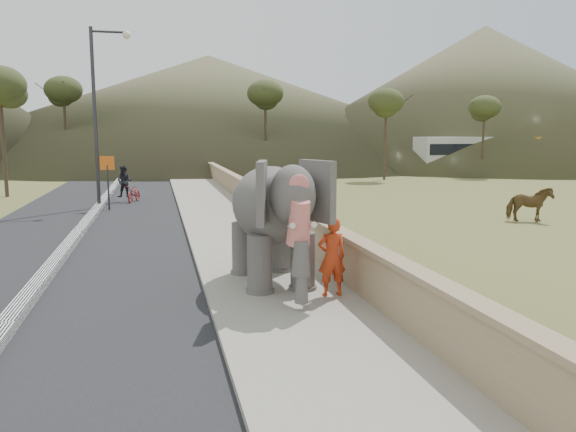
# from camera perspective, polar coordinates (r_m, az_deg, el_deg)

# --- Properties ---
(ground) EXTENTS (160.00, 160.00, 0.00)m
(ground) POSITION_cam_1_polar(r_m,az_deg,el_deg) (10.43, 0.84, -10.51)
(ground) COLOR olive
(ground) RESTS_ON ground
(road) EXTENTS (7.00, 120.00, 0.03)m
(road) POSITION_cam_1_polar(r_m,az_deg,el_deg) (20.03, -20.46, -1.82)
(road) COLOR black
(road) RESTS_ON ground
(median) EXTENTS (0.35, 120.00, 0.22)m
(median) POSITION_cam_1_polar(r_m,az_deg,el_deg) (20.02, -20.47, -1.55)
(median) COLOR black
(median) RESTS_ON ground
(walkway) EXTENTS (3.00, 120.00, 0.15)m
(walkway) POSITION_cam_1_polar(r_m,az_deg,el_deg) (20.00, -6.11, -1.18)
(walkway) COLOR #9E9687
(walkway) RESTS_ON ground
(parapet) EXTENTS (0.30, 120.00, 1.10)m
(parapet) POSITION_cam_1_polar(r_m,az_deg,el_deg) (20.19, -1.48, 0.33)
(parapet) COLOR tan
(parapet) RESTS_ON ground
(lamppost) EXTENTS (1.76, 0.36, 8.00)m
(lamppost) POSITION_cam_1_polar(r_m,az_deg,el_deg) (26.80, -18.43, 11.16)
(lamppost) COLOR #303036
(lamppost) RESTS_ON ground
(signboard) EXTENTS (0.60, 0.08, 2.40)m
(signboard) POSITION_cam_1_polar(r_m,az_deg,el_deg) (25.90, -17.85, 4.14)
(signboard) COLOR #2D2D33
(signboard) RESTS_ON ground
(cow) EXTENTS (1.76, 1.19, 1.36)m
(cow) POSITION_cam_1_polar(r_m,az_deg,el_deg) (23.48, 23.30, 1.10)
(cow) COLOR brown
(cow) RESTS_ON ground
(distant_car) EXTENTS (4.23, 1.72, 1.44)m
(distant_car) POSITION_cam_1_polar(r_m,az_deg,el_deg) (49.58, 8.91, 5.21)
(distant_car) COLOR silver
(distant_car) RESTS_ON ground
(bus_white) EXTENTS (11.08, 2.89, 3.10)m
(bus_white) POSITION_cam_1_polar(r_m,az_deg,el_deg) (50.82, 18.71, 5.88)
(bus_white) COLOR beige
(bus_white) RESTS_ON ground
(bus_orange) EXTENTS (11.26, 5.50, 3.10)m
(bus_orange) POSITION_cam_1_polar(r_m,az_deg,el_deg) (55.61, 26.33, 5.63)
(bus_orange) COLOR orange
(bus_orange) RESTS_ON ground
(hill_right) EXTENTS (56.00, 56.00, 16.00)m
(hill_right) POSITION_cam_1_polar(r_m,az_deg,el_deg) (72.71, 19.13, 11.57)
(hill_right) COLOR brown
(hill_right) RESTS_ON ground
(hill_far) EXTENTS (80.00, 80.00, 14.00)m
(hill_far) POSITION_cam_1_polar(r_m,az_deg,el_deg) (80.00, -8.00, 10.89)
(hill_far) COLOR brown
(hill_far) RESTS_ON ground
(elephant_and_man) EXTENTS (2.27, 3.79, 2.67)m
(elephant_and_man) POSITION_cam_1_polar(r_m,az_deg,el_deg) (12.22, -1.62, -0.58)
(elephant_and_man) COLOR #635E5A
(elephant_and_man) RESTS_ON ground
(motorcyclist) EXTENTS (1.38, 1.69, 1.83)m
(motorcyclist) POSITION_cam_1_polar(r_m,az_deg,el_deg) (28.74, -15.82, 2.77)
(motorcyclist) COLOR maroon
(motorcyclist) RESTS_ON ground
(trees) EXTENTS (47.45, 33.19, 8.71)m
(trees) POSITION_cam_1_polar(r_m,az_deg,el_deg) (42.13, -4.65, 8.85)
(trees) COLOR #473828
(trees) RESTS_ON ground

